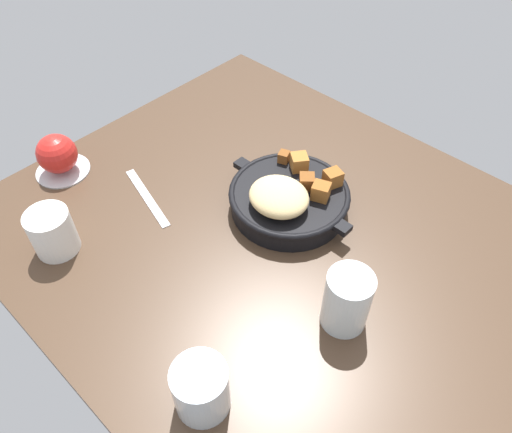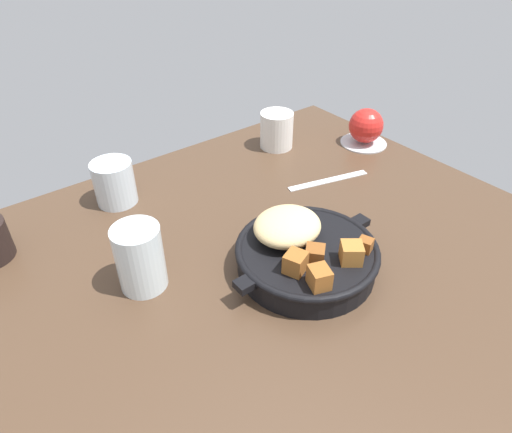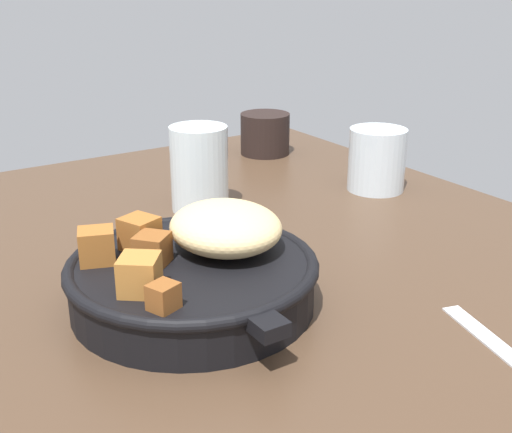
# 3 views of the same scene
# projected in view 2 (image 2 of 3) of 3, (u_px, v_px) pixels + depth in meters

# --- Properties ---
(ground_plane) EXTENTS (0.98, 0.82, 0.02)m
(ground_plane) POSITION_uv_depth(u_px,v_px,m) (270.00, 260.00, 0.75)
(ground_plane) COLOR #473323
(cast_iron_skillet) EXTENTS (0.27, 0.22, 0.08)m
(cast_iron_skillet) POSITION_uv_depth(u_px,v_px,m) (304.00, 252.00, 0.70)
(cast_iron_skillet) COLOR black
(cast_iron_skillet) RESTS_ON ground_plane
(saucer_plate) EXTENTS (0.11, 0.11, 0.01)m
(saucer_plate) POSITION_uv_depth(u_px,v_px,m) (363.00, 142.00, 1.06)
(saucer_plate) COLOR #B7BABF
(saucer_plate) RESTS_ON ground_plane
(red_apple) EXTENTS (0.08, 0.08, 0.08)m
(red_apple) POSITION_uv_depth(u_px,v_px,m) (366.00, 126.00, 1.04)
(red_apple) COLOR red
(red_apple) RESTS_ON saucer_plate
(butter_knife) EXTENTS (0.18, 0.06, 0.00)m
(butter_knife) POSITION_uv_depth(u_px,v_px,m) (328.00, 180.00, 0.93)
(butter_knife) COLOR silver
(butter_knife) RESTS_ON ground_plane
(water_glass_tall) EXTENTS (0.07, 0.07, 0.10)m
(water_glass_tall) POSITION_uv_depth(u_px,v_px,m) (140.00, 258.00, 0.66)
(water_glass_tall) COLOR silver
(water_glass_tall) RESTS_ON ground_plane
(water_glass_short) EXTENTS (0.08, 0.08, 0.08)m
(water_glass_short) POSITION_uv_depth(u_px,v_px,m) (114.00, 183.00, 0.85)
(water_glass_short) COLOR silver
(water_glass_short) RESTS_ON ground_plane
(ceramic_mug_white) EXTENTS (0.07, 0.07, 0.08)m
(ceramic_mug_white) POSITION_uv_depth(u_px,v_px,m) (277.00, 130.00, 1.03)
(ceramic_mug_white) COLOR silver
(ceramic_mug_white) RESTS_ON ground_plane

